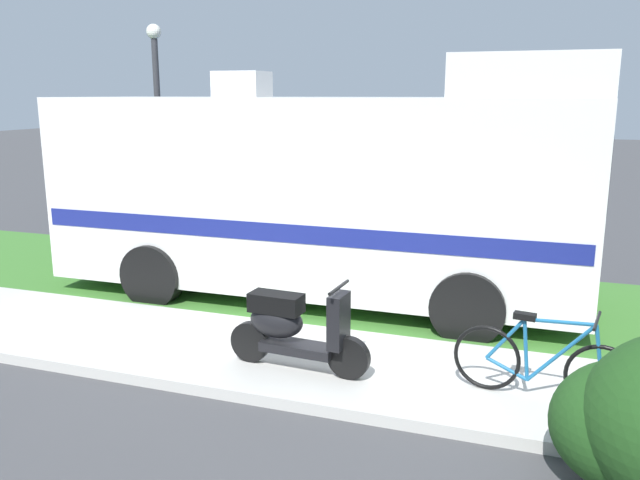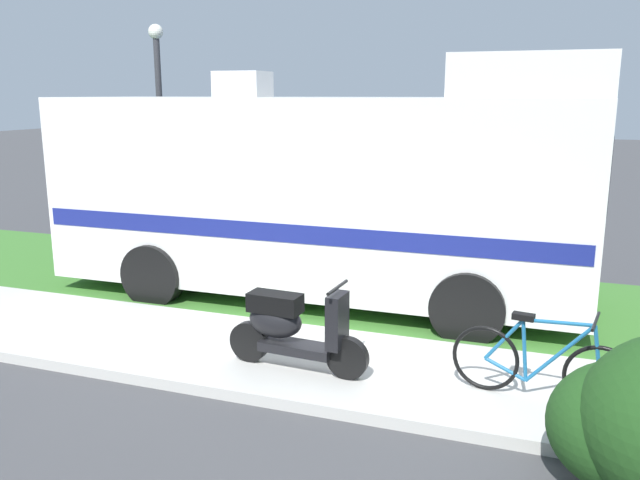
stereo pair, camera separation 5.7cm
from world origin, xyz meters
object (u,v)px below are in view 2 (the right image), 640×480
scooter (292,327)px  bicycle (541,364)px  motorhome_rv (324,190)px  street_lamp_post (160,114)px  pickup_truck_near (238,181)px

scooter → bicycle: 2.47m
motorhome_rv → street_lamp_post: 4.91m
scooter → pickup_truck_near: pickup_truck_near is taller
motorhome_rv → pickup_truck_near: motorhome_rv is taller
pickup_truck_near → street_lamp_post: size_ratio=1.33×
pickup_truck_near → street_lamp_post: street_lamp_post is taller
scooter → street_lamp_post: street_lamp_post is taller
motorhome_rv → bicycle: 4.21m
pickup_truck_near → street_lamp_post: 3.03m
bicycle → pickup_truck_near: bearing=132.4°
bicycle → street_lamp_post: street_lamp_post is taller
scooter → street_lamp_post: (-4.79, 5.10, 1.99)m
scooter → pickup_truck_near: size_ratio=0.28×
motorhome_rv → pickup_truck_near: (-3.84, 4.89, -0.66)m
motorhome_rv → pickup_truck_near: bearing=128.1°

